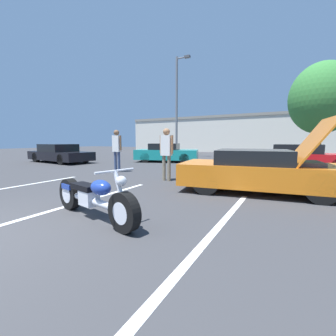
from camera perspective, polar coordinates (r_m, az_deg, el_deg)
parking_stripe_middle at (r=5.17m, az=-26.40°, el=-9.33°), size 0.12×5.88×0.01m
parking_stripe_back at (r=3.25m, az=9.17°, el=-18.34°), size 0.12×5.88×0.01m
far_building at (r=28.77m, az=21.10°, el=8.39°), size 32.00×4.20×4.40m
light_pole at (r=18.82m, az=2.42°, el=16.05°), size 1.21×0.28×7.96m
tree_background at (r=18.69m, az=34.53°, el=14.34°), size 4.09×4.09×6.54m
motorcycle at (r=4.22m, az=-18.54°, el=-7.21°), size 2.37×0.86×0.95m
show_car_hood_open at (r=6.56m, az=22.21°, el=-0.62°), size 4.34×2.45×1.96m
parked_car_mid_row at (r=14.79m, az=-0.41°, el=3.81°), size 4.36×2.92×1.21m
parked_car_right_row at (r=13.19m, az=30.78°, el=2.44°), size 4.85×2.07×1.20m
parked_car_left_row at (r=16.05m, az=-25.79°, el=3.28°), size 4.87×2.22×1.17m
spectator_near_motorcycle at (r=10.20m, az=-12.88°, el=5.28°), size 0.52×0.24×1.86m
spectator_by_show_car at (r=7.74m, az=-0.40°, el=4.72°), size 0.52×0.24×1.81m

